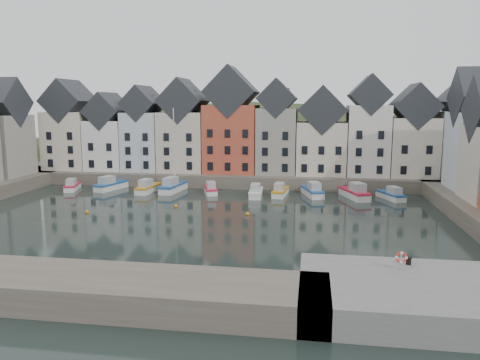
% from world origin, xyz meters
% --- Properties ---
extents(ground, '(260.00, 260.00, 0.00)m').
position_xyz_m(ground, '(0.00, 0.00, 0.00)').
color(ground, black).
rests_on(ground, ground).
extents(far_quay, '(90.00, 16.00, 2.00)m').
position_xyz_m(far_quay, '(0.00, 30.00, 1.00)').
color(far_quay, '#524A3F').
rests_on(far_quay, ground).
extents(near_quay, '(18.00, 10.00, 2.00)m').
position_xyz_m(near_quay, '(22.00, -20.00, 1.00)').
color(near_quay, '#60605E').
rests_on(near_quay, ground).
extents(hillside, '(153.60, 70.40, 64.00)m').
position_xyz_m(hillside, '(0.02, 56.00, -17.96)').
color(hillside, black).
rests_on(hillside, ground).
extents(far_terrace, '(72.37, 8.16, 17.78)m').
position_xyz_m(far_terrace, '(3.21, 28.00, 8.88)').
color(far_terrace, beige).
rests_on(far_terrace, far_quay).
extents(mooring_buoys, '(20.50, 5.50, 0.50)m').
position_xyz_m(mooring_buoys, '(-4.00, 5.33, 0.15)').
color(mooring_buoys, orange).
rests_on(mooring_buoys, ground).
extents(boat_a, '(3.16, 5.71, 2.09)m').
position_xyz_m(boat_a, '(-23.84, 17.66, 0.62)').
color(boat_a, silver).
rests_on(boat_a, ground).
extents(boat_b, '(3.59, 6.77, 2.48)m').
position_xyz_m(boat_b, '(-17.95, 18.79, 0.74)').
color(boat_b, silver).
rests_on(boat_b, ground).
extents(boat_c, '(2.46, 6.35, 2.38)m').
position_xyz_m(boat_c, '(-11.28, 17.52, 0.71)').
color(boat_c, silver).
rests_on(boat_c, ground).
extents(boat_d, '(2.96, 7.07, 13.11)m').
position_xyz_m(boat_d, '(-7.62, 18.60, 0.85)').
color(boat_d, silver).
rests_on(boat_d, ground).
extents(boat_e, '(3.28, 5.66, 2.08)m').
position_xyz_m(boat_e, '(-1.52, 18.22, 0.62)').
color(boat_e, silver).
rests_on(boat_e, ground).
extents(boat_f, '(2.13, 5.91, 2.23)m').
position_xyz_m(boat_f, '(5.59, 16.69, 0.67)').
color(boat_f, silver).
rests_on(boat_f, ground).
extents(boat_g, '(2.34, 5.94, 2.23)m').
position_xyz_m(boat_g, '(9.09, 17.91, 0.66)').
color(boat_g, silver).
rests_on(boat_g, ground).
extents(boat_h, '(3.64, 6.65, 2.44)m').
position_xyz_m(boat_h, '(13.86, 18.42, 0.73)').
color(boat_h, silver).
rests_on(boat_h, ground).
extents(boat_i, '(4.33, 7.17, 2.63)m').
position_xyz_m(boat_i, '(19.89, 17.67, 0.78)').
color(boat_i, silver).
rests_on(boat_i, ground).
extents(boat_j, '(3.77, 5.79, 2.13)m').
position_xyz_m(boat_j, '(24.97, 17.65, 0.64)').
color(boat_j, silver).
rests_on(boat_j, ground).
extents(mooring_bollard, '(0.48, 0.48, 0.56)m').
position_xyz_m(mooring_bollard, '(20.71, -16.50, 2.31)').
color(mooring_bollard, black).
rests_on(mooring_bollard, near_quay).
extents(life_ring_post, '(0.80, 0.17, 1.30)m').
position_xyz_m(life_ring_post, '(19.95, -17.68, 2.86)').
color(life_ring_post, gray).
rests_on(life_ring_post, near_quay).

